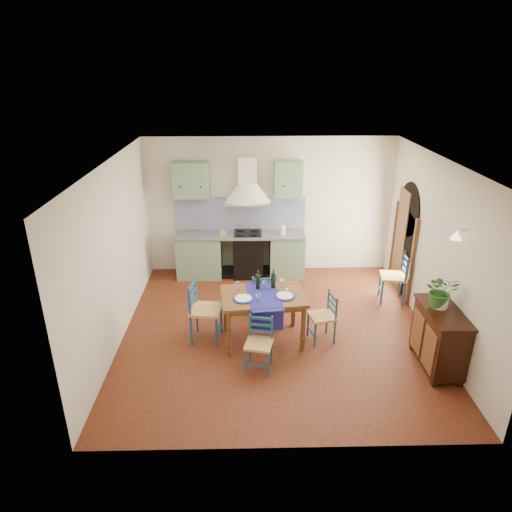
# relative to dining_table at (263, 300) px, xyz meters

# --- Properties ---
(floor) EXTENTS (5.00, 5.00, 0.00)m
(floor) POSITION_rel_dining_table_xyz_m (0.23, 0.27, -0.72)
(floor) COLOR #45150E
(floor) RESTS_ON ground
(back_wall) EXTENTS (5.00, 0.96, 2.80)m
(back_wall) POSITION_rel_dining_table_xyz_m (-0.24, 2.56, 0.33)
(back_wall) COLOR beige
(back_wall) RESTS_ON ground
(right_wall) EXTENTS (0.26, 5.00, 2.80)m
(right_wall) POSITION_rel_dining_table_xyz_m (2.72, 0.55, 0.62)
(right_wall) COLOR beige
(right_wall) RESTS_ON ground
(left_wall) EXTENTS (0.04, 5.00, 2.80)m
(left_wall) POSITION_rel_dining_table_xyz_m (-2.27, 0.27, 0.68)
(left_wall) COLOR beige
(left_wall) RESTS_ON ground
(ceiling) EXTENTS (5.00, 5.00, 0.01)m
(ceiling) POSITION_rel_dining_table_xyz_m (0.23, 0.27, 2.08)
(ceiling) COLOR white
(ceiling) RESTS_ON back_wall
(dining_table) EXTENTS (1.37, 1.05, 1.13)m
(dining_table) POSITION_rel_dining_table_xyz_m (0.00, 0.00, 0.00)
(dining_table) COLOR brown
(dining_table) RESTS_ON ground
(chair_near) EXTENTS (0.45, 0.45, 0.80)m
(chair_near) POSITION_rel_dining_table_xyz_m (-0.08, -0.71, -0.31)
(chair_near) COLOR navy
(chair_near) RESTS_ON ground
(chair_far) EXTENTS (0.50, 0.50, 0.93)m
(chair_far) POSITION_rel_dining_table_xyz_m (0.01, 0.58, -0.24)
(chair_far) COLOR navy
(chair_far) RESTS_ON ground
(chair_left) EXTENTS (0.53, 0.53, 1.01)m
(chair_left) POSITION_rel_dining_table_xyz_m (-0.94, 0.07, -0.20)
(chair_left) COLOR navy
(chair_left) RESTS_ON ground
(chair_right) EXTENTS (0.45, 0.45, 0.81)m
(chair_right) POSITION_rel_dining_table_xyz_m (0.95, -0.00, -0.30)
(chair_right) COLOR navy
(chair_right) RESTS_ON ground
(chair_spare) EXTENTS (0.51, 0.51, 0.95)m
(chair_spare) POSITION_rel_dining_table_xyz_m (2.46, 1.26, -0.23)
(chair_spare) COLOR navy
(chair_spare) RESTS_ON ground
(sideboard) EXTENTS (0.50, 1.05, 0.94)m
(sideboard) POSITION_rel_dining_table_xyz_m (2.49, -0.74, -0.21)
(sideboard) COLOR black
(sideboard) RESTS_ON ground
(potted_plant) EXTENTS (0.50, 0.45, 0.49)m
(potted_plant) POSITION_rel_dining_table_xyz_m (2.45, -0.63, 0.46)
(potted_plant) COLOR #2B6222
(potted_plant) RESTS_ON sideboard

